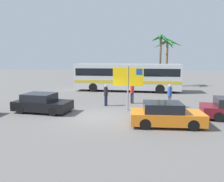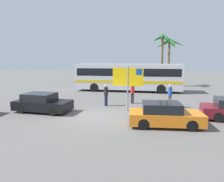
{
  "view_description": "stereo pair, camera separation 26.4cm",
  "coord_description": "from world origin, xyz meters",
  "views": [
    {
      "loc": [
        3.1,
        -12.76,
        3.65
      ],
      "look_at": [
        0.54,
        2.64,
        1.3
      ],
      "focal_mm": 33.29,
      "sensor_mm": 36.0,
      "label": 1
    },
    {
      "loc": [
        3.36,
        -12.71,
        3.65
      ],
      "look_at": [
        0.54,
        2.64,
        1.3
      ],
      "focal_mm": 33.29,
      "sensor_mm": 36.0,
      "label": 2
    }
  ],
  "objects": [
    {
      "name": "ground",
      "position": [
        0.0,
        0.0,
        0.0
      ],
      "size": [
        120.0,
        120.0,
        0.0
      ],
      "primitive_type": "plane",
      "color": "#605E5B"
    },
    {
      "name": "bus_front_coach",
      "position": [
        0.84,
        11.32,
        1.78
      ],
      "size": [
        12.08,
        2.47,
        3.17
      ],
      "color": "silver",
      "rests_on": "ground"
    },
    {
      "name": "ferry_sign",
      "position": [
        1.85,
        1.99,
        2.33
      ],
      "size": [
        2.2,
        0.2,
        3.2
      ],
      "rotation": [
        0.0,
        0.0,
        -0.06
      ],
      "color": "gray",
      "rests_on": "ground"
    },
    {
      "name": "car_black",
      "position": [
        -4.1,
        0.53,
        0.64
      ],
      "size": [
        4.04,
        2.06,
        1.32
      ],
      "rotation": [
        0.0,
        0.0,
        -0.07
      ],
      "color": "black",
      "rests_on": "ground"
    },
    {
      "name": "car_orange",
      "position": [
        4.2,
        -1.23,
        0.63
      ],
      "size": [
        4.09,
        2.0,
        1.32
      ],
      "rotation": [
        0.0,
        0.0,
        0.08
      ],
      "color": "orange",
      "rests_on": "ground"
    },
    {
      "name": "pedestrian_near_sign",
      "position": [
        -0.04,
        3.19,
        1.02
      ],
      "size": [
        0.32,
        0.32,
        1.72
      ],
      "rotation": [
        0.0,
        0.0,
        2.61
      ],
      "color": "#1E2347",
      "rests_on": "ground"
    },
    {
      "name": "pedestrian_crossing_lot",
      "position": [
        1.95,
        4.48,
        1.05
      ],
      "size": [
        0.32,
        0.32,
        1.77
      ],
      "rotation": [
        0.0,
        0.0,
        0.89
      ],
      "color": "#2D2D33",
      "rests_on": "ground"
    },
    {
      "name": "pedestrian_by_bus",
      "position": [
        4.88,
        3.38,
        1.08
      ],
      "size": [
        0.32,
        0.32,
        1.82
      ],
      "rotation": [
        0.0,
        0.0,
        0.63
      ],
      "color": "#706656",
      "rests_on": "ground"
    },
    {
      "name": "palm_tree_seaside",
      "position": [
        4.87,
        16.04,
        5.7
      ],
      "size": [
        2.92,
        3.18,
        7.0
      ],
      "color": "brown",
      "rests_on": "ground"
    },
    {
      "name": "palm_tree_inland",
      "position": [
        5.84,
        17.25,
        5.31
      ],
      "size": [
        4.12,
        3.98,
        6.55
      ],
      "color": "brown",
      "rests_on": "ground"
    }
  ]
}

